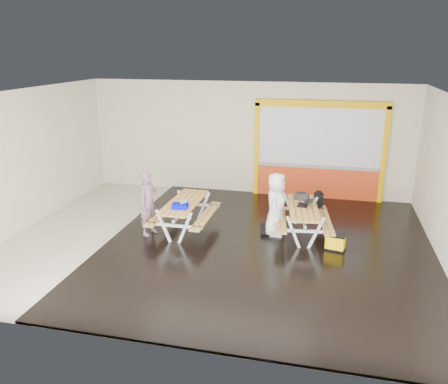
% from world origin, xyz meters
% --- Properties ---
extents(room, '(10.02, 8.02, 3.52)m').
position_xyz_m(room, '(0.00, 0.00, 1.75)').
color(room, beige).
rests_on(room, ground).
extents(deck, '(7.50, 7.98, 0.05)m').
position_xyz_m(deck, '(1.25, 0.00, 0.03)').
color(deck, black).
rests_on(deck, room).
extents(kiosk, '(3.88, 0.16, 3.00)m').
position_xyz_m(kiosk, '(2.20, 3.93, 1.44)').
color(kiosk, red).
rests_on(kiosk, room).
extents(picnic_table_left, '(1.41, 2.05, 0.82)m').
position_xyz_m(picnic_table_left, '(-0.92, 0.48, 0.62)').
color(picnic_table_left, tan).
rests_on(picnic_table_left, deck).
extents(picnic_table_right, '(1.58, 2.13, 0.79)m').
position_xyz_m(picnic_table_right, '(1.99, 0.85, 0.60)').
color(picnic_table_right, tan).
rests_on(picnic_table_right, deck).
extents(person_left, '(0.54, 0.67, 1.60)m').
position_xyz_m(person_left, '(-1.69, 0.07, 0.85)').
color(person_left, '#76536A').
rests_on(person_left, deck).
extents(person_right, '(0.55, 0.80, 1.59)m').
position_xyz_m(person_right, '(1.34, 0.74, 0.82)').
color(person_right, white).
rests_on(person_right, deck).
extents(laptop_left, '(0.40, 0.37, 0.15)m').
position_xyz_m(laptop_left, '(-0.93, 0.13, 0.86)').
color(laptop_left, silver).
rests_on(laptop_left, picnic_table_left).
extents(laptop_right, '(0.40, 0.36, 0.16)m').
position_xyz_m(laptop_right, '(2.02, 0.94, 0.84)').
color(laptop_right, black).
rests_on(laptop_right, picnic_table_right).
extents(blue_pouch, '(0.41, 0.32, 0.11)m').
position_xyz_m(blue_pouch, '(-0.86, 0.01, 0.87)').
color(blue_pouch, '#0004D4').
rests_on(blue_pouch, picnic_table_left).
extents(toolbox, '(0.37, 0.22, 0.20)m').
position_xyz_m(toolbox, '(1.91, 1.38, 0.87)').
color(toolbox, black).
rests_on(toolbox, picnic_table_right).
extents(backpack, '(0.25, 0.16, 0.41)m').
position_xyz_m(backpack, '(2.32, 1.71, 0.73)').
color(backpack, black).
rests_on(backpack, picnic_table_right).
extents(dark_case, '(0.46, 0.37, 0.16)m').
position_xyz_m(dark_case, '(1.18, 0.85, 0.13)').
color(dark_case, black).
rests_on(dark_case, deck).
extents(fluke_bag, '(0.49, 0.37, 0.38)m').
position_xyz_m(fluke_bag, '(2.78, 0.16, 0.23)').
color(fluke_bag, black).
rests_on(fluke_bag, deck).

